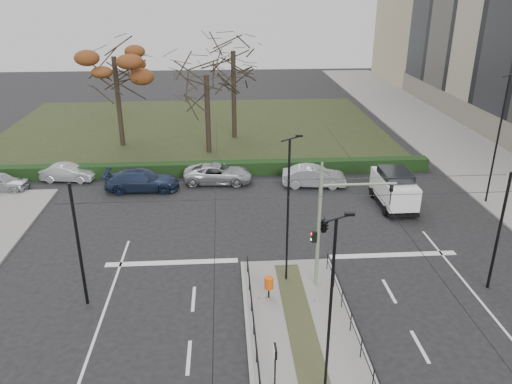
% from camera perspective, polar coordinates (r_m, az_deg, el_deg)
% --- Properties ---
extents(ground, '(140.00, 140.00, 0.00)m').
position_cam_1_polar(ground, '(22.73, 4.91, -14.48)').
color(ground, black).
rests_on(ground, ground).
extents(median_island, '(4.40, 15.00, 0.14)m').
position_cam_1_polar(median_island, '(20.77, 5.98, -18.46)').
color(median_island, slate).
rests_on(median_island, ground).
extents(sidewalk_east, '(8.00, 90.00, 0.14)m').
position_cam_1_polar(sidewalk_east, '(47.12, 22.96, 4.04)').
color(sidewalk_east, slate).
rests_on(sidewalk_east, ground).
extents(park, '(38.00, 26.00, 0.10)m').
position_cam_1_polar(park, '(51.78, -7.04, 7.23)').
color(park, '#242F17').
rests_on(park, ground).
extents(hedge, '(38.00, 1.00, 1.00)m').
position_cam_1_polar(hedge, '(38.89, -7.96, 2.62)').
color(hedge, black).
rests_on(hedge, ground).
extents(median_railing, '(4.14, 13.24, 0.92)m').
position_cam_1_polar(median_railing, '(20.11, 6.14, -16.70)').
color(median_railing, black).
rests_on(median_railing, median_island).
extents(catenary, '(20.00, 34.00, 6.00)m').
position_cam_1_polar(catenary, '(22.25, 4.58, -4.91)').
color(catenary, black).
rests_on(catenary, ground).
extents(traffic_light, '(3.83, 2.19, 5.64)m').
position_cam_1_polar(traffic_light, '(23.41, 7.99, -3.58)').
color(traffic_light, gray).
rests_on(traffic_light, median_island).
extents(litter_bin, '(0.42, 0.42, 1.08)m').
position_cam_1_polar(litter_bin, '(23.45, 1.49, -10.37)').
color(litter_bin, black).
rests_on(litter_bin, median_island).
extents(info_panel, '(0.11, 0.49, 1.87)m').
position_cam_1_polar(info_panel, '(18.46, 2.20, -18.23)').
color(info_panel, black).
rests_on(info_panel, median_island).
extents(streetlamp_median_near, '(0.60, 0.12, 7.17)m').
position_cam_1_polar(streetlamp_median_near, '(17.02, 8.53, -13.23)').
color(streetlamp_median_near, black).
rests_on(streetlamp_median_near, median_island).
extents(streetlamp_median_far, '(0.62, 0.13, 7.41)m').
position_cam_1_polar(streetlamp_median_far, '(23.42, 3.71, -2.07)').
color(streetlamp_median_far, black).
rests_on(streetlamp_median_far, median_island).
extents(streetlamp_sidewalk, '(0.72, 0.15, 8.63)m').
position_cam_1_polar(streetlamp_sidewalk, '(35.74, 25.93, 5.52)').
color(streetlamp_sidewalk, black).
rests_on(streetlamp_sidewalk, sidewalk_east).
extents(parked_car_second, '(4.03, 1.80, 1.28)m').
position_cam_1_polar(parked_car_second, '(39.91, -20.69, 2.08)').
color(parked_car_second, '#ABAEB3').
rests_on(parked_car_second, ground).
extents(parked_car_third, '(5.23, 2.16, 1.51)m').
position_cam_1_polar(parked_car_third, '(36.53, -12.90, 1.34)').
color(parked_car_third, '#1E2A46').
rests_on(parked_car_third, ground).
extents(parked_car_fourth, '(5.21, 2.72, 1.40)m').
position_cam_1_polar(parked_car_fourth, '(37.10, -4.36, 2.11)').
color(parked_car_fourth, '#ABAEB3').
rests_on(parked_car_fourth, ground).
extents(white_van, '(2.14, 4.65, 2.47)m').
position_cam_1_polar(white_van, '(34.12, 15.50, 0.48)').
color(white_van, white).
rests_on(white_van, ground).
extents(rust_tree, '(7.64, 7.64, 10.35)m').
position_cam_1_polar(rust_tree, '(45.73, -15.96, 14.64)').
color(rust_tree, black).
rests_on(rust_tree, park).
extents(bare_tree_center, '(5.80, 5.80, 10.67)m').
position_cam_1_polar(bare_tree_center, '(46.71, -2.62, 15.08)').
color(bare_tree_center, black).
rests_on(bare_tree_center, park).
extents(bare_tree_near, '(6.57, 6.57, 8.87)m').
position_cam_1_polar(bare_tree_near, '(42.55, -5.69, 12.54)').
color(bare_tree_near, black).
rests_on(bare_tree_near, park).
extents(parked_car_fifth, '(4.72, 2.05, 1.51)m').
position_cam_1_polar(parked_car_fifth, '(36.55, 6.64, 1.79)').
color(parked_car_fifth, '#ABAEB3').
rests_on(parked_car_fifth, ground).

